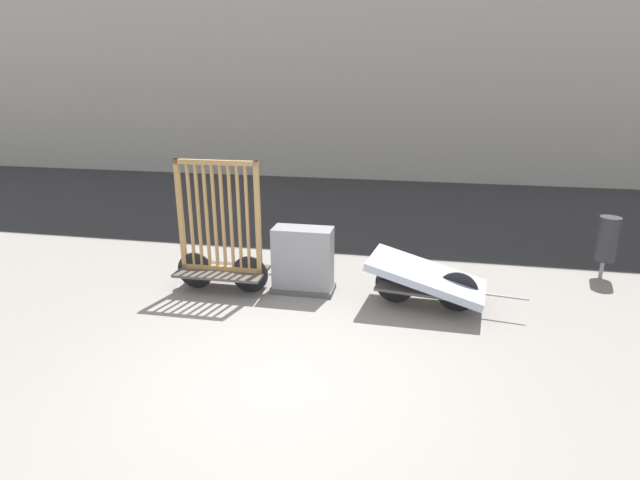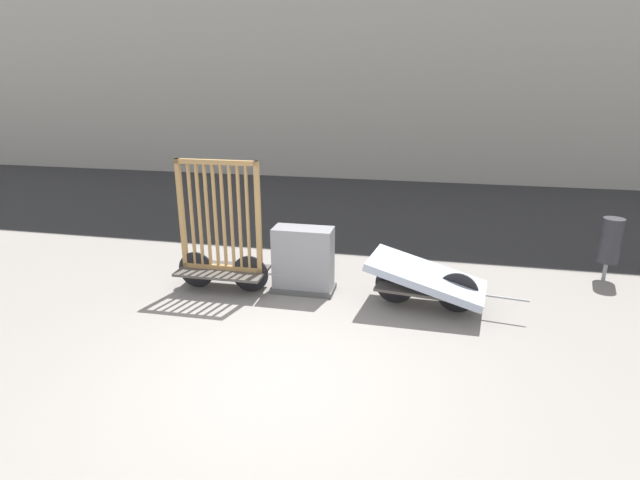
{
  "view_description": "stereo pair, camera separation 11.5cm",
  "coord_description": "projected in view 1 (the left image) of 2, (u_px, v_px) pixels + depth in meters",
  "views": [
    {
      "loc": [
        1.33,
        -4.52,
        3.13
      ],
      "look_at": [
        0.0,
        2.2,
        0.91
      ],
      "focal_mm": 28.0,
      "sensor_mm": 36.0,
      "label": 1
    },
    {
      "loc": [
        1.44,
        -4.5,
        3.13
      ],
      "look_at": [
        0.0,
        2.2,
        0.91
      ],
      "focal_mm": 28.0,
      "sensor_mm": 36.0,
      "label": 2
    }
  ],
  "objects": [
    {
      "name": "ground_plane",
      "position": [
        281.0,
        380.0,
        5.43
      ],
      "size": [
        60.0,
        60.0,
        0.0
      ],
      "primitive_type": "plane",
      "color": "gray"
    },
    {
      "name": "road_strip",
      "position": [
        363.0,
        207.0,
        12.75
      ],
      "size": [
        56.0,
        7.33,
        0.01
      ],
      "color": "#2D2D30",
      "rests_on": "ground_plane"
    },
    {
      "name": "bike_cart_with_bedframe",
      "position": [
        221.0,
        247.0,
        7.55
      ],
      "size": [
        2.1,
        0.71,
        2.02
      ],
      "rotation": [
        0.0,
        0.0,
        0.01
      ],
      "color": "#4C4742",
      "rests_on": "ground_plane"
    },
    {
      "name": "bike_cart_with_mattress",
      "position": [
        426.0,
        278.0,
        7.06
      ],
      "size": [
        2.24,
        1.15,
        0.73
      ],
      "rotation": [
        0.0,
        0.0,
        -0.14
      ],
      "color": "#4C4742",
      "rests_on": "ground_plane"
    },
    {
      "name": "utility_cabinet",
      "position": [
        303.0,
        263.0,
        7.58
      ],
      "size": [
        0.95,
        0.47,
        1.01
      ],
      "color": "#4C4C4C",
      "rests_on": "ground_plane"
    },
    {
      "name": "trash_bin",
      "position": [
        607.0,
        239.0,
        7.99
      ],
      "size": [
        0.32,
        0.32,
        1.04
      ],
      "color": "gray",
      "rests_on": "ground_plane"
    }
  ]
}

